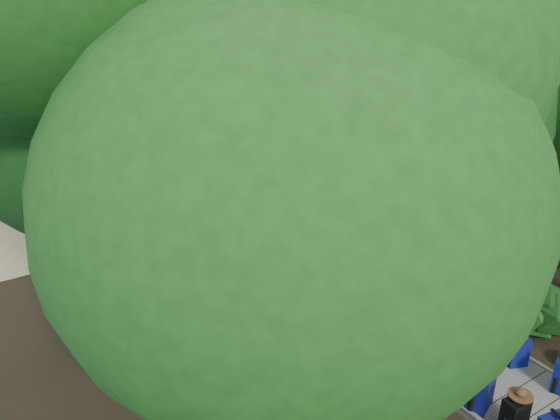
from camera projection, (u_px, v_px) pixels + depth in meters
ground at (367, 299)px, 11.51m from camera, size 120.00×120.00×0.00m
sand_beach at (124, 134)px, 23.88m from camera, size 40.00×22.00×0.02m
boardwalk at (337, 277)px, 12.26m from camera, size 2.00×12.00×0.12m
backpack_left_b at (515, 414)px, 7.84m from camera, size 0.37×0.28×0.65m
backpack_left_c at (482, 386)px, 8.30m from camera, size 0.50×0.42×0.78m
backpack_left_d at (405, 338)px, 9.54m from camera, size 0.43×0.32×0.62m
backpack_right_c at (517, 349)px, 9.27m from camera, size 0.41×0.35×0.59m
backpack_right_d at (492, 331)px, 9.76m from camera, size 0.45×0.37×0.60m
duffel_right_khaki at (474, 326)px, 10.06m from camera, size 0.60×0.73×0.42m
duffel_right_black at (456, 314)px, 10.37m from camera, size 0.53×0.78×0.46m
suitcase_on_boardwalk at (431, 357)px, 9.08m from camera, size 0.41×0.25×0.60m
lone_suitcase_on_sand at (211, 173)px, 18.00m from camera, size 0.44×0.27×0.67m
hat_brown at (521, 392)px, 7.72m from camera, size 0.35×0.35×0.11m
hat_white at (482, 362)px, 8.10m from camera, size 0.37×0.37×0.12m
kayak at (73, 177)px, 18.08m from camera, size 1.27×3.36×0.33m
sun_lounger at (264, 150)px, 20.67m from camera, size 0.68×1.73×0.55m
tree_right_c at (420, 77)px, 13.64m from camera, size 4.61×4.61×7.98m
tree_right_d at (421, 19)px, 15.41m from camera, size 5.69×5.69×10.44m
tree_right_e at (320, 38)px, 17.83m from camera, size 4.99×4.99×8.97m
tree_left_a at (354, 263)px, 5.24m from camera, size 4.43×4.43×7.39m
tree_left_b at (117, 111)px, 7.44m from camera, size 5.06×5.06×9.11m
tree_left_c at (105, 81)px, 10.45m from camera, size 5.10×5.10×8.86m
tree_back_a at (75, 30)px, 20.61m from camera, size 5.17×5.17×8.95m
tree_back_b at (164, 4)px, 22.63m from camera, size 5.94×5.94×10.61m
tree_back_c at (220, 13)px, 23.92m from camera, size 5.47×5.47×9.85m
palm_right_a at (321, 62)px, 16.22m from camera, size 4.68×4.68×7.97m
palm_right_b at (285, 24)px, 20.86m from camera, size 4.86×4.86×9.38m
palm_right_c at (205, 64)px, 21.66m from camera, size 3.98×3.98×6.33m
palm_left_a at (21, 86)px, 12.91m from camera, size 4.89×4.89×7.79m
rock_left_c at (286, 293)px, 11.44m from camera, size 0.54×0.49×0.30m
rock_left_d at (215, 275)px, 12.31m from camera, size 0.29×0.26×0.16m
rock_right_b at (503, 293)px, 11.46m from camera, size 0.52×0.47×0.29m
rock_right_c at (385, 250)px, 13.43m from camera, size 0.30×0.27×0.17m
rock_right_d at (349, 202)px, 16.21m from camera, size 0.54×0.48×0.29m
shrub_left_b at (247, 278)px, 11.48m from camera, size 0.94×0.94×0.85m
shrub_left_c at (159, 226)px, 13.53m from camera, size 1.31×1.31×1.18m
shrub_right_a at (544, 311)px, 10.20m from camera, size 1.12×1.12×1.01m
shrub_right_b at (391, 215)px, 14.20m from camera, size 1.28×1.28×1.16m
shrub_right_c at (289, 185)px, 16.97m from camera, size 0.73×0.73×0.65m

